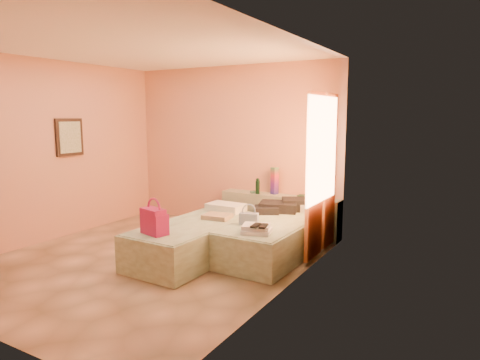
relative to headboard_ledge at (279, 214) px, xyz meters
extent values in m
plane|color=tan|center=(-0.98, -2.10, -0.33)|extent=(4.50, 4.50, 0.00)
cube|color=tan|center=(-0.98, 0.15, 1.07)|extent=(4.00, 0.02, 2.80)
cube|color=tan|center=(-2.98, -2.10, 1.07)|extent=(0.02, 4.50, 2.80)
cube|color=tan|center=(1.02, -2.10, 1.07)|extent=(0.02, 4.50, 2.80)
cube|color=white|center=(-0.98, -2.10, 2.47)|extent=(4.00, 4.50, 0.02)
cube|color=beige|center=(1.00, -0.85, 1.18)|extent=(0.02, 1.10, 1.40)
cube|color=orange|center=(0.96, -1.00, 0.82)|extent=(0.05, 0.55, 2.20)
cube|color=orange|center=(0.96, -0.40, 0.82)|extent=(0.05, 0.45, 2.20)
cube|color=black|center=(-2.95, -1.70, 1.28)|extent=(0.04, 0.50, 0.60)
cube|color=gold|center=(0.57, 0.12, 1.12)|extent=(0.25, 0.04, 0.30)
cube|color=#97A386|center=(0.00, 0.00, 0.00)|extent=(2.05, 0.30, 0.65)
cube|color=#BADBB0|center=(-0.48, -1.70, -0.08)|extent=(0.95, 2.02, 0.50)
cube|color=#BADBB0|center=(0.42, -1.05, -0.08)|extent=(0.95, 2.02, 0.50)
cylinder|color=#133520|center=(-0.36, -0.08, 0.45)|extent=(0.09, 0.09, 0.25)
cube|color=#B11556|center=(-0.11, 0.05, 0.55)|extent=(0.13, 0.13, 0.45)
cylinder|color=#49876A|center=(-0.48, -0.02, 0.34)|extent=(0.14, 0.14, 0.03)
cube|color=#26482C|center=(0.42, 0.03, 0.34)|extent=(0.20, 0.14, 0.03)
cube|color=silver|center=(0.72, 0.01, 0.46)|extent=(0.24, 0.24, 0.27)
cube|color=#B11556|center=(-0.58, -2.41, 0.34)|extent=(0.38, 0.27, 0.32)
cube|color=#9F8866|center=(-0.34, -1.36, 0.21)|extent=(0.40, 0.34, 0.06)
cube|color=black|center=(0.26, -0.50, 0.27)|extent=(0.79, 0.79, 0.18)
cube|color=#3A5A8B|center=(0.22, -1.44, 0.26)|extent=(0.27, 0.17, 0.16)
cube|color=silver|center=(0.49, -1.74, 0.23)|extent=(0.42, 0.38, 0.10)
cube|color=black|center=(0.55, -1.79, 0.29)|extent=(0.19, 0.23, 0.02)
camera|label=1|loc=(2.88, -6.32, 1.63)|focal=32.00mm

